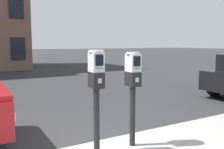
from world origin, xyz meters
TOP-DOWN VIEW (x-y plane):
  - parking_meter_near_kerb at (-0.16, -0.26)m, footprint 0.23×0.26m
  - parking_meter_twin_adjacent at (0.48, -0.26)m, footprint 0.23×0.26m

SIDE VIEW (x-z plane):
  - parking_meter_twin_adjacent at x=0.48m, z-range 0.42..1.93m
  - parking_meter_near_kerb at x=-0.16m, z-range 0.43..1.97m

